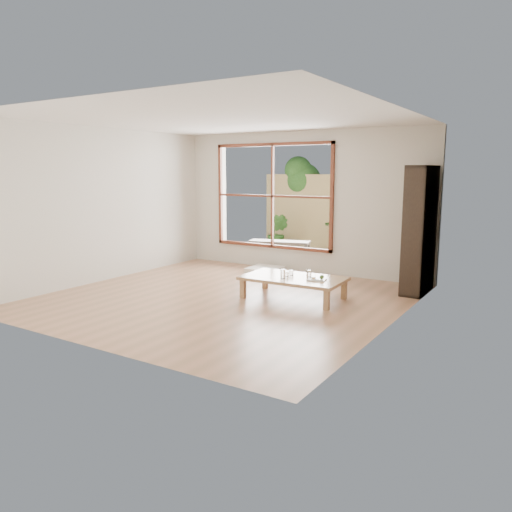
{
  "coord_description": "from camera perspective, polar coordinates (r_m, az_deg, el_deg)",
  "views": [
    {
      "loc": [
        4.24,
        -5.9,
        1.87
      ],
      "look_at": [
        0.12,
        0.67,
        0.55
      ],
      "focal_mm": 35.0,
      "sensor_mm": 36.0,
      "label": 1
    }
  ],
  "objects": [
    {
      "name": "bookshelf",
      "position": [
        8.07,
        18.2,
        2.84
      ],
      "size": [
        0.31,
        0.88,
        1.96
      ],
      "primitive_type": "cube",
      "color": "#30241A",
      "rests_on": "ground"
    },
    {
      "name": "floor_cushion",
      "position": [
        9.39,
        1.05,
        -1.56
      ],
      "size": [
        0.62,
        0.62,
        0.09
      ],
      "primitive_type": "cube",
      "rotation": [
        0.0,
        0.0,
        0.06
      ],
      "color": "white",
      "rests_on": "ground"
    },
    {
      "name": "glass_tall",
      "position": [
        7.3,
        3.09,
        -2.04
      ],
      "size": [
        0.07,
        0.07,
        0.13
      ],
      "primitive_type": "cylinder",
      "color": "silver",
      "rests_on": "low_table"
    },
    {
      "name": "garden_tree",
      "position": [
        12.09,
        5.01,
        8.47
      ],
      "size": [
        1.04,
        0.85,
        2.22
      ],
      "color": "#4C3D2D",
      "rests_on": "ground"
    },
    {
      "name": "bamboo_fence",
      "position": [
        11.56,
        7.27,
        4.77
      ],
      "size": [
        2.8,
        0.06,
        1.8
      ],
      "primitive_type": "cube",
      "color": "tan",
      "rests_on": "ground"
    },
    {
      "name": "low_table",
      "position": [
        7.42,
        4.3,
        -2.7
      ],
      "size": [
        1.52,
        0.89,
        0.33
      ],
      "rotation": [
        0.0,
        0.0,
        0.04
      ],
      "color": "tan",
      "rests_on": "ground"
    },
    {
      "name": "shrub_left",
      "position": [
        11.49,
        2.5,
        2.64
      ],
      "size": [
        0.49,
        0.4,
        0.88
      ],
      "primitive_type": "imported",
      "rotation": [
        0.0,
        0.0,
        -0.01
      ],
      "color": "#326123",
      "rests_on": "deck"
    },
    {
      "name": "ground",
      "position": [
        7.5,
        -3.51,
        -4.8
      ],
      "size": [
        5.0,
        5.0,
        0.0
      ],
      "primitive_type": "plane",
      "color": "#B27B59",
      "rests_on": "ground"
    },
    {
      "name": "food_tray",
      "position": [
        7.22,
        7.05,
        -2.62
      ],
      "size": [
        0.29,
        0.23,
        0.08
      ],
      "rotation": [
        0.0,
        0.0,
        0.21
      ],
      "color": "white",
      "rests_on": "low_table"
    },
    {
      "name": "glass_mid",
      "position": [
        7.43,
        6.06,
        -2.0
      ],
      "size": [
        0.07,
        0.07,
        0.1
      ],
      "primitive_type": "cylinder",
      "color": "silver",
      "rests_on": "low_table"
    },
    {
      "name": "shrub_right",
      "position": [
        10.97,
        10.21,
        2.37
      ],
      "size": [
        1.01,
        0.92,
        0.96
      ],
      "primitive_type": "imported",
      "rotation": [
        0.0,
        0.0,
        -0.21
      ],
      "color": "#326123",
      "rests_on": "deck"
    },
    {
      "name": "garden_bench",
      "position": [
        10.52,
        2.71,
        1.42
      ],
      "size": [
        1.32,
        0.7,
        0.4
      ],
      "rotation": [
        0.0,
        0.0,
        0.28
      ],
      "color": "#30241A",
      "rests_on": "deck"
    },
    {
      "name": "glass_small",
      "position": [
        7.42,
        3.52,
        -2.06
      ],
      "size": [
        0.06,
        0.06,
        0.08
      ],
      "primitive_type": "cylinder",
      "color": "silver",
      "rests_on": "low_table"
    },
    {
      "name": "glass_short",
      "position": [
        7.51,
        4.06,
        -1.92
      ],
      "size": [
        0.06,
        0.06,
        0.08
      ],
      "primitive_type": "cylinder",
      "color": "silver",
      "rests_on": "low_table"
    },
    {
      "name": "deck",
      "position": [
        10.79,
        4.93,
        -0.36
      ],
      "size": [
        2.8,
        2.0,
        0.05
      ],
      "primitive_type": "cube",
      "color": "#373028",
      "rests_on": "ground"
    }
  ]
}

